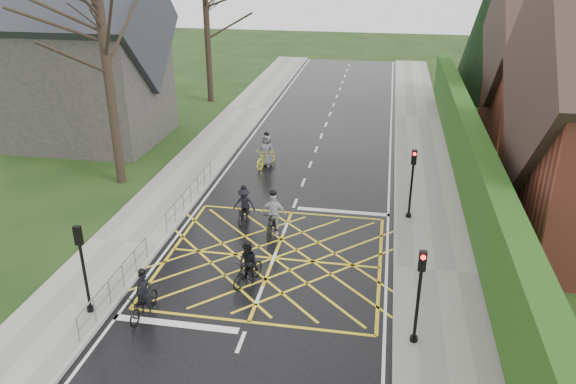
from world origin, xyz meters
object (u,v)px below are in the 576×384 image
(cyclist_rear, at_px, (144,300))
(cyclist_lead, at_px, (267,154))
(cyclist_mid, at_px, (244,208))
(cyclist_back, at_px, (248,267))
(cyclist_front, at_px, (273,219))

(cyclist_rear, relative_size, cyclist_lead, 0.85)
(cyclist_lead, bearing_deg, cyclist_rear, -78.00)
(cyclist_mid, bearing_deg, cyclist_rear, -101.51)
(cyclist_back, relative_size, cyclist_mid, 1.00)
(cyclist_front, bearing_deg, cyclist_mid, 146.76)
(cyclist_back, xyz_separation_m, cyclist_front, (0.15, 3.65, 0.11))
(cyclist_mid, height_order, cyclist_front, cyclist_front)
(cyclist_back, distance_m, cyclist_front, 3.66)
(cyclist_back, bearing_deg, cyclist_rear, -115.33)
(cyclist_rear, xyz_separation_m, cyclist_lead, (1.09, 13.61, 0.12))
(cyclist_front, height_order, cyclist_lead, cyclist_front)
(cyclist_rear, xyz_separation_m, cyclist_front, (2.98, 6.06, 0.19))
(cyclist_rear, distance_m, cyclist_front, 6.75)
(cyclist_mid, xyz_separation_m, cyclist_front, (1.48, -1.05, 0.14))
(cyclist_mid, xyz_separation_m, cyclist_lead, (-0.40, 6.50, 0.06))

